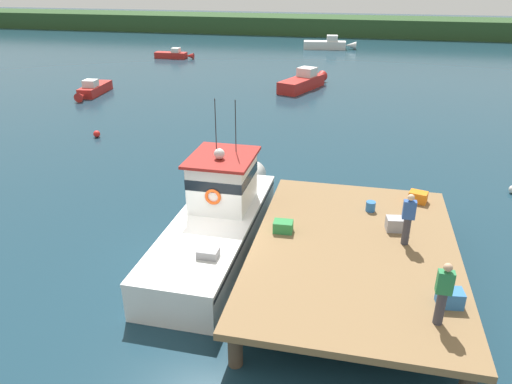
{
  "coord_description": "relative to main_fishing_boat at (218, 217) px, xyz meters",
  "views": [
    {
      "loc": [
        4.59,
        -12.63,
        8.68
      ],
      "look_at": [
        1.2,
        2.73,
        1.4
      ],
      "focal_mm": 33.87,
      "sensor_mm": 36.0,
      "label": 1
    }
  ],
  "objects": [
    {
      "name": "main_fishing_boat",
      "position": [
        0.0,
        0.0,
        0.0
      ],
      "size": [
        2.62,
        9.82,
        4.8
      ],
      "color": "white",
      "rests_on": "ground"
    },
    {
      "name": "dock",
      "position": [
        4.59,
        -1.29,
        0.07
      ],
      "size": [
        6.0,
        9.0,
        1.2
      ],
      "color": "#4C3D2D",
      "rests_on": "ground"
    },
    {
      "name": "moored_boat_off_the_point",
      "position": [
        -15.5,
        18.97,
        -0.6
      ],
      "size": [
        1.45,
        4.68,
        1.18
      ],
      "color": "red",
      "rests_on": "ground"
    },
    {
      "name": "deckhand_by_the_boat",
      "position": [
        6.04,
        -0.78,
        1.05
      ],
      "size": [
        0.36,
        0.22,
        1.63
      ],
      "color": "#383842",
      "rests_on": "dock"
    },
    {
      "name": "crate_single_far",
      "position": [
        2.36,
        -0.84,
        0.37
      ],
      "size": [
        0.62,
        0.46,
        0.35
      ],
      "primitive_type": "cube",
      "rotation": [
        0.0,
        0.0,
        0.04
      ],
      "color": "#2D8442",
      "rests_on": "dock"
    },
    {
      "name": "crate_stack_near_edge",
      "position": [
        5.81,
        0.02,
        0.41
      ],
      "size": [
        0.66,
        0.52,
        0.43
      ],
      "primitive_type": "cube",
      "rotation": [
        0.0,
        0.0,
        0.14
      ],
      "color": "#9E9EA3",
      "rests_on": "dock"
    },
    {
      "name": "deckhand_further_back",
      "position": [
        6.58,
        -4.31,
        1.05
      ],
      "size": [
        0.36,
        0.22,
        1.63
      ],
      "color": "#383842",
      "rests_on": "dock"
    },
    {
      "name": "far_shoreline",
      "position": [
        -0.21,
        60.71,
        0.19
      ],
      "size": [
        120.0,
        8.0,
        2.4
      ],
      "primitive_type": "cube",
      "color": "#284723",
      "rests_on": "ground"
    },
    {
      "name": "bait_bucket",
      "position": [
        5.03,
        1.2,
        0.36
      ],
      "size": [
        0.32,
        0.32,
        0.34
      ],
      "primitive_type": "cylinder",
      "color": "#2866B2",
      "rests_on": "dock"
    },
    {
      "name": "ground_plane",
      "position": [
        -0.21,
        -1.29,
        -1.01
      ],
      "size": [
        200.0,
        200.0,
        0.0
      ],
      "primitive_type": "plane",
      "color": "#193847"
    },
    {
      "name": "crate_stack_mid_dock",
      "position": [
        6.65,
        2.28,
        0.38
      ],
      "size": [
        0.7,
        0.59,
        0.38
      ],
      "primitive_type": "cube",
      "rotation": [
        0.0,
        0.0,
        -0.28
      ],
      "color": "orange",
      "rests_on": "dock"
    },
    {
      "name": "mooring_buoy_outer",
      "position": [
        -10.08,
        9.69,
        -0.82
      ],
      "size": [
        0.38,
        0.38,
        0.38
      ],
      "primitive_type": "sphere",
      "color": "red",
      "rests_on": "ground"
    },
    {
      "name": "moored_boat_near_channel",
      "position": [
        -0.17,
        24.48,
        -0.46
      ],
      "size": [
        3.41,
        6.23,
        1.58
      ],
      "color": "red",
      "rests_on": "ground"
    },
    {
      "name": "crate_single_by_cleat",
      "position": [
        6.93,
        -3.56,
        0.41
      ],
      "size": [
        0.65,
        0.51,
        0.43
      ],
      "primitive_type": "cube",
      "rotation": [
        0.0,
        0.0,
        0.12
      ],
      "color": "#3370B2",
      "rests_on": "dock"
    },
    {
      "name": "moored_boat_far_left",
      "position": [
        -15.6,
        35.78,
        -0.64
      ],
      "size": [
        4.24,
        1.09,
        1.08
      ],
      "color": "red",
      "rests_on": "ground"
    },
    {
      "name": "moored_boat_outer_mooring",
      "position": [
        -0.01,
        45.92,
        -0.47
      ],
      "size": [
        6.25,
        2.06,
        1.57
      ],
      "color": "silver",
      "rests_on": "ground"
    }
  ]
}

